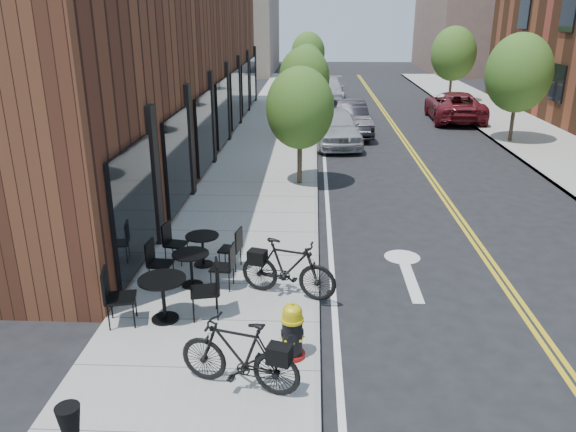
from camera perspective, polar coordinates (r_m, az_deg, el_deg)
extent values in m
plane|color=black|center=(10.59, 3.21, -11.27)|extent=(120.00, 120.00, 0.00)
cube|color=#9E9B93|center=(19.90, -2.80, 4.11)|extent=(4.00, 70.00, 0.12)
cube|color=#401F14|center=(23.99, -13.17, 14.71)|extent=(5.00, 28.00, 7.00)
cube|color=#726656|center=(57.59, -5.57, 19.39)|extent=(8.00, 14.00, 10.00)
cube|color=brown|center=(61.24, 19.00, 19.43)|extent=(10.00, 16.00, 12.00)
cylinder|color=#382B1E|center=(18.63, 1.19, 5.78)|extent=(0.16, 0.16, 1.61)
ellipsoid|color=#38601E|center=(18.29, 1.23, 10.91)|extent=(2.20, 2.20, 2.64)
cylinder|color=#382B1E|center=(26.45, 1.63, 10.10)|extent=(0.16, 0.16, 1.68)
ellipsoid|color=#38601E|center=(26.21, 1.67, 13.89)|extent=(2.30, 2.30, 2.76)
cylinder|color=#382B1E|center=(34.37, 1.87, 12.29)|extent=(0.16, 0.16, 1.57)
ellipsoid|color=#38601E|center=(34.19, 1.90, 14.99)|extent=(2.10, 2.10, 2.52)
cylinder|color=#382B1E|center=(42.30, 2.03, 13.83)|extent=(0.16, 0.16, 1.71)
ellipsoid|color=#38601E|center=(42.15, 2.06, 16.28)|extent=(2.40, 2.40, 2.88)
cylinder|color=#382B1E|center=(26.92, 21.83, 9.02)|extent=(0.16, 0.16, 1.82)
ellipsoid|color=#38601E|center=(26.66, 22.40, 13.29)|extent=(2.80, 2.80, 3.36)
cylinder|color=#382B1E|center=(38.34, 16.17, 12.52)|extent=(0.16, 0.16, 1.82)
ellipsoid|color=#38601E|center=(38.16, 16.47, 15.54)|extent=(2.80, 2.80, 3.36)
cylinder|color=maroon|center=(9.58, 0.42, -13.88)|extent=(0.49, 0.49, 0.06)
cylinder|color=black|center=(9.40, 0.43, -12.24)|extent=(0.38, 0.38, 0.65)
cylinder|color=gold|center=(9.23, 0.43, -10.48)|extent=(0.43, 0.43, 0.04)
cylinder|color=gold|center=(9.18, 0.44, -10.01)|extent=(0.37, 0.37, 0.15)
ellipsoid|color=gold|center=(9.14, 0.44, -9.55)|extent=(0.35, 0.35, 0.19)
cylinder|color=gold|center=(9.09, 0.44, -9.01)|extent=(0.06, 0.06, 0.06)
imported|color=black|center=(8.62, -4.98, -13.84)|extent=(2.00, 1.05, 1.16)
imported|color=black|center=(11.15, 0.01, -5.34)|extent=(2.07, 1.14, 1.20)
cylinder|color=black|center=(10.84, -12.36, -10.13)|extent=(0.60, 0.60, 0.03)
cylinder|color=black|center=(10.65, -12.52, -8.28)|extent=(0.08, 0.08, 0.80)
cylinder|color=black|center=(10.46, -12.69, -6.31)|extent=(1.04, 1.04, 0.03)
cylinder|color=black|center=(12.87, -8.56, -4.86)|extent=(0.51, 0.51, 0.03)
cylinder|color=black|center=(12.73, -8.64, -3.47)|extent=(0.07, 0.07, 0.69)
cylinder|color=black|center=(12.59, -8.72, -2.02)|extent=(0.87, 0.87, 0.03)
cylinder|color=black|center=(11.98, -9.68, -6.88)|extent=(0.48, 0.48, 0.03)
cylinder|color=black|center=(11.83, -9.78, -5.39)|extent=(0.07, 0.07, 0.70)
cylinder|color=black|center=(11.68, -9.88, -3.81)|extent=(0.83, 0.83, 0.03)
imported|color=#A5A9AD|center=(24.80, 4.83, 9.01)|extent=(2.36, 4.90, 1.62)
imported|color=black|center=(27.01, 6.02, 9.85)|extent=(2.23, 5.00, 1.59)
imported|color=#B1B1B6|center=(37.94, 4.13, 12.69)|extent=(2.24, 5.07, 1.45)
imported|color=maroon|center=(31.84, 16.55, 10.65)|extent=(2.84, 5.71, 1.56)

